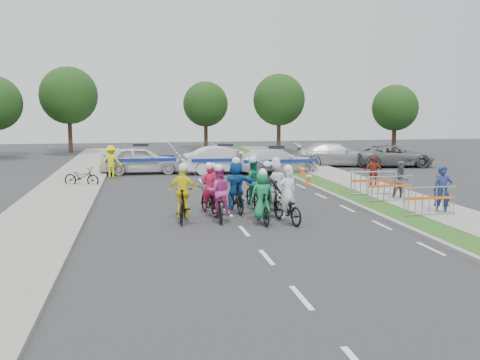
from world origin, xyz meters
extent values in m
plane|color=#28282B|center=(0.00, 0.00, 0.00)|extent=(90.00, 90.00, 0.00)
cube|color=gray|center=(5.10, 5.00, 0.06)|extent=(0.20, 60.00, 0.12)
cube|color=#274F19|center=(5.80, 5.00, 0.06)|extent=(1.20, 60.00, 0.11)
cube|color=gray|center=(7.60, 5.00, 0.07)|extent=(2.40, 60.00, 0.13)
cube|color=gray|center=(-6.50, 5.00, 0.07)|extent=(3.00, 60.00, 0.13)
imported|color=black|center=(1.64, 0.95, 0.51)|extent=(1.04, 2.02, 1.01)
imported|color=white|center=(1.64, 0.90, 1.02)|extent=(0.68, 0.52, 1.69)
sphere|color=white|center=(1.64, 0.85, 1.82)|extent=(0.29, 0.29, 0.29)
imported|color=black|center=(0.78, 0.96, 0.53)|extent=(0.57, 1.79, 1.06)
imported|color=#17834D|center=(0.78, 0.91, 0.98)|extent=(0.80, 0.54, 1.59)
sphere|color=white|center=(0.78, 0.86, 1.72)|extent=(0.28, 0.28, 0.28)
imported|color=black|center=(-0.54, 1.75, 0.50)|extent=(0.78, 1.96, 1.01)
imported|color=#CC389A|center=(-0.54, 1.70, 1.02)|extent=(0.85, 0.68, 1.68)
sphere|color=white|center=(-0.54, 1.65, 1.81)|extent=(0.29, 0.29, 0.29)
imported|color=black|center=(-1.74, 1.79, 0.57)|extent=(0.88, 1.97, 1.14)
imported|color=#FFF91A|center=(-1.74, 1.74, 1.04)|extent=(1.07, 0.60, 1.72)
sphere|color=white|center=(-1.74, 1.69, 1.85)|extent=(0.30, 0.30, 0.30)
imported|color=black|center=(1.27, 2.37, 0.51)|extent=(1.00, 2.01, 1.01)
imported|color=black|center=(1.27, 2.32, 1.02)|extent=(1.18, 0.81, 1.68)
sphere|color=white|center=(1.27, 2.27, 1.82)|extent=(0.29, 0.29, 0.29)
imported|color=black|center=(0.27, 3.03, 0.59)|extent=(0.75, 2.00, 1.18)
imported|color=#185DB4|center=(0.27, 2.98, 1.06)|extent=(1.68, 0.69, 1.76)
sphere|color=white|center=(0.27, 2.93, 1.90)|extent=(0.31, 0.31, 0.31)
imported|color=black|center=(-0.72, 2.93, 0.49)|extent=(0.97, 1.94, 0.97)
imported|color=#B71641|center=(-0.72, 2.88, 0.99)|extent=(0.65, 0.49, 1.62)
sphere|color=white|center=(-0.72, 2.83, 1.75)|extent=(0.28, 0.28, 0.28)
imported|color=black|center=(1.85, 3.37, 0.57)|extent=(0.88, 1.97, 1.14)
imported|color=silver|center=(1.85, 3.32, 1.04)|extent=(0.93, 0.69, 1.72)
sphere|color=white|center=(1.85, 3.27, 1.85)|extent=(0.30, 0.30, 0.30)
imported|color=black|center=(1.09, 3.98, 0.51)|extent=(0.71, 1.96, 1.02)
imported|color=#15784E|center=(1.09, 3.93, 1.03)|extent=(0.84, 0.66, 1.70)
sphere|color=white|center=(1.09, 3.88, 1.84)|extent=(0.29, 0.29, 0.29)
imported|color=black|center=(-0.37, 4.32, 0.49)|extent=(0.66, 1.68, 0.98)
imported|color=#ED4172|center=(-0.37, 4.27, 0.92)|extent=(0.90, 0.47, 1.47)
sphere|color=white|center=(-0.37, 4.22, 1.59)|extent=(0.26, 0.26, 0.26)
imported|color=silver|center=(-3.08, 15.73, 0.81)|extent=(4.73, 1.91, 1.61)
imported|color=silver|center=(1.79, 14.95, 0.80)|extent=(4.89, 1.85, 1.59)
imported|color=silver|center=(4.79, 14.50, 0.73)|extent=(5.15, 2.35, 1.46)
imported|color=#B9B9BE|center=(9.52, 17.52, 0.77)|extent=(5.56, 2.88, 1.54)
imported|color=slate|center=(13.26, 16.49, 0.71)|extent=(5.32, 2.87, 1.42)
imported|color=navy|center=(7.44, 1.17, 0.89)|extent=(0.77, 0.65, 1.79)
imported|color=#56565B|center=(7.40, 4.16, 0.83)|extent=(0.87, 0.72, 1.66)
imported|color=maroon|center=(7.76, 7.64, 0.78)|extent=(0.99, 0.71, 1.57)
imported|color=#F0EA0C|center=(-4.70, 14.07, 0.89)|extent=(1.19, 0.72, 1.78)
cube|color=#F24C0C|center=(5.13, 9.37, 0.01)|extent=(0.40, 0.40, 0.03)
cone|color=#F24C0C|center=(5.13, 9.37, 0.35)|extent=(0.36, 0.36, 0.70)
cylinder|color=silver|center=(5.13, 9.37, 0.45)|extent=(0.29, 0.29, 0.08)
cube|color=#F24C0C|center=(5.81, 12.62, 0.01)|extent=(0.40, 0.40, 0.03)
cone|color=#F24C0C|center=(5.81, 12.62, 0.35)|extent=(0.36, 0.36, 0.70)
cylinder|color=silver|center=(5.81, 12.62, 0.45)|extent=(0.29, 0.29, 0.08)
imported|color=black|center=(-5.97, 10.93, 0.47)|extent=(1.91, 1.25, 0.95)
cylinder|color=#382619|center=(9.00, 30.00, 1.62)|extent=(0.36, 0.36, 3.25)
sphere|color=#173912|center=(9.00, 30.00, 4.55)|extent=(4.55, 4.55, 4.55)
cylinder|color=#382619|center=(18.00, 26.00, 1.38)|extent=(0.36, 0.36, 2.75)
sphere|color=#173912|center=(18.00, 26.00, 3.85)|extent=(3.85, 3.85, 3.85)
cylinder|color=#382619|center=(-9.00, 32.00, 1.75)|extent=(0.36, 0.36, 3.50)
sphere|color=#173912|center=(-9.00, 32.00, 4.90)|extent=(4.90, 4.90, 4.90)
cylinder|color=#382619|center=(3.00, 34.00, 1.50)|extent=(0.36, 0.36, 3.00)
sphere|color=#173912|center=(3.00, 34.00, 4.20)|extent=(4.20, 4.20, 4.20)
camera|label=1|loc=(-3.14, -15.98, 3.80)|focal=40.00mm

